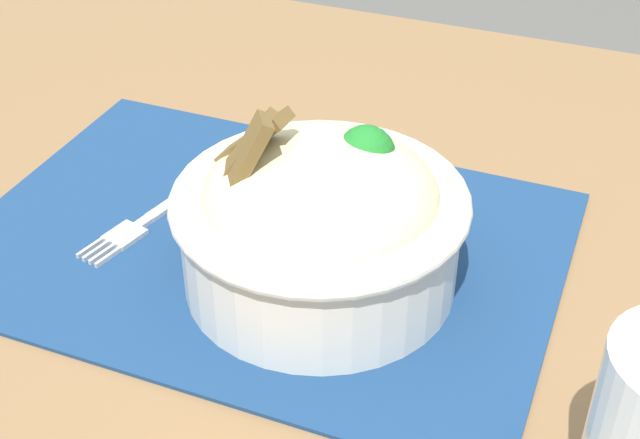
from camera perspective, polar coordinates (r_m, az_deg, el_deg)
The scene contains 4 objects.
table at distance 0.70m, azimuth -2.25°, elevation -6.36°, with size 1.04×0.82×0.71m.
placemat at distance 0.64m, azimuth -3.69°, elevation -1.48°, with size 0.42×0.30×0.00m, color navy.
bowl at distance 0.57m, azimuth 0.00°, elevation 0.11°, with size 0.20×0.20×0.13m.
fork at distance 0.67m, azimuth -11.20°, elevation -0.22°, with size 0.04×0.12×0.00m.
Camera 1 is at (-0.22, 0.47, 1.10)m, focal length 50.45 mm.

